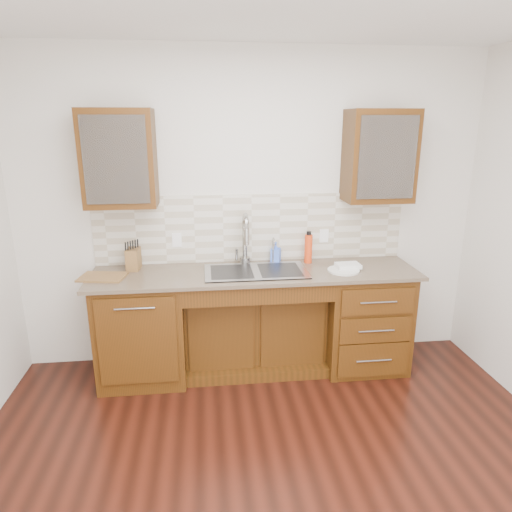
{
  "coord_description": "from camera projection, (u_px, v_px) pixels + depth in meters",
  "views": [
    {
      "loc": [
        -0.41,
        -2.13,
        2.11
      ],
      "look_at": [
        0.0,
        1.4,
        1.05
      ],
      "focal_mm": 32.0,
      "sensor_mm": 36.0,
      "label": 1
    }
  ],
  "objects": [
    {
      "name": "knife_block",
      "position": [
        133.0,
        259.0,
        3.81
      ],
      "size": [
        0.11,
        0.17,
        0.18
      ],
      "primitive_type": "cube",
      "rotation": [
        0.0,
        0.0,
        -0.1
      ],
      "color": "olive",
      "rests_on": "countertop"
    },
    {
      "name": "sink",
      "position": [
        256.0,
        282.0,
        3.78
      ],
      "size": [
        0.84,
        0.46,
        0.19
      ],
      "primitive_type": "cube",
      "color": "#9E9EA5",
      "rests_on": "countertop"
    },
    {
      "name": "outlet_right",
      "position": [
        324.0,
        236.0,
        4.07
      ],
      "size": [
        0.08,
        0.01,
        0.12
      ],
      "primitive_type": "cube",
      "color": "white",
      "rests_on": "backsplash"
    },
    {
      "name": "base_cabinet_left",
      "position": [
        143.0,
        328.0,
        3.82
      ],
      "size": [
        0.7,
        0.62,
        0.88
      ],
      "primitive_type": "cube",
      "color": "#593014",
      "rests_on": "ground"
    },
    {
      "name": "base_cabinet_center",
      "position": [
        254.0,
        328.0,
        4.03
      ],
      "size": [
        1.2,
        0.44,
        0.7
      ],
      "primitive_type": "cube",
      "color": "#593014",
      "rests_on": "ground"
    },
    {
      "name": "cup_right_b",
      "position": [
        396.0,
        162.0,
        3.81
      ],
      "size": [
        0.1,
        0.1,
        0.1
      ],
      "primitive_type": "imported",
      "rotation": [
        0.0,
        0.0,
        -0.02
      ],
      "color": "white",
      "rests_on": "upper_cabinet_right"
    },
    {
      "name": "cup_right_a",
      "position": [
        360.0,
        163.0,
        3.78
      ],
      "size": [
        0.15,
        0.15,
        0.09
      ],
      "primitive_type": "imported",
      "rotation": [
        0.0,
        0.0,
        0.39
      ],
      "color": "silver",
      "rests_on": "upper_cabinet_right"
    },
    {
      "name": "water_bottle",
      "position": [
        308.0,
        249.0,
        3.98
      ],
      "size": [
        0.08,
        0.08,
        0.25
      ],
      "primitive_type": "cylinder",
      "rotation": [
        0.0,
        0.0,
        0.25
      ],
      "color": "red",
      "rests_on": "countertop"
    },
    {
      "name": "cup_left_a",
      "position": [
        110.0,
        165.0,
        3.55
      ],
      "size": [
        0.17,
        0.17,
        0.1
      ],
      "primitive_type": "imported",
      "rotation": [
        0.0,
        0.0,
        -0.39
      ],
      "color": "silver",
      "rests_on": "upper_cabinet_left"
    },
    {
      "name": "upper_cabinet_left",
      "position": [
        119.0,
        159.0,
        3.55
      ],
      "size": [
        0.55,
        0.34,
        0.75
      ],
      "primitive_type": "cube",
      "color": "#593014",
      "rests_on": "wall_back"
    },
    {
      "name": "outlet_left",
      "position": [
        177.0,
        240.0,
        3.93
      ],
      "size": [
        0.08,
        0.01,
        0.12
      ],
      "primitive_type": "cube",
      "color": "white",
      "rests_on": "backsplash"
    },
    {
      "name": "cutting_board",
      "position": [
        103.0,
        277.0,
        3.62
      ],
      "size": [
        0.39,
        0.3,
        0.02
      ],
      "primitive_type": "cube",
      "rotation": [
        0.0,
        0.0,
        -0.17
      ],
      "color": "olive",
      "rests_on": "countertop"
    },
    {
      "name": "dish_towel",
      "position": [
        348.0,
        266.0,
        3.83
      ],
      "size": [
        0.2,
        0.15,
        0.03
      ],
      "primitive_type": "cube",
      "rotation": [
        0.0,
        0.0,
        0.04
      ],
      "color": "#E7ECC9",
      "rests_on": "plate"
    },
    {
      "name": "wall_back",
      "position": [
        251.0,
        210.0,
        4.01
      ],
      "size": [
        4.0,
        0.1,
        2.7
      ],
      "primitive_type": "cube",
      "color": "silver",
      "rests_on": "ground"
    },
    {
      "name": "plate",
      "position": [
        343.0,
        270.0,
        3.78
      ],
      "size": [
        0.35,
        0.35,
        0.01
      ],
      "primitive_type": "cylinder",
      "rotation": [
        0.0,
        0.0,
        -0.43
      ],
      "color": "silver",
      "rests_on": "countertop"
    },
    {
      "name": "base_cabinet_right",
      "position": [
        362.0,
        317.0,
        4.03
      ],
      "size": [
        0.7,
        0.62,
        0.88
      ],
      "primitive_type": "cube",
      "color": "#593014",
      "rests_on": "ground"
    },
    {
      "name": "filter_tap",
      "position": [
        273.0,
        249.0,
        3.97
      ],
      "size": [
        0.02,
        0.02,
        0.24
      ],
      "primitive_type": "cylinder",
      "color": "#999993",
      "rests_on": "countertop"
    },
    {
      "name": "upper_cabinet_right",
      "position": [
        379.0,
        156.0,
        3.78
      ],
      "size": [
        0.55,
        0.34,
        0.75
      ],
      "primitive_type": "cube",
      "color": "#593014",
      "rests_on": "wall_back"
    },
    {
      "name": "countertop",
      "position": [
        256.0,
        273.0,
        3.78
      ],
      "size": [
        2.7,
        0.65,
        0.03
      ],
      "primitive_type": "cube",
      "color": "#84705B",
      "rests_on": "base_cabinet_left"
    },
    {
      "name": "faucet",
      "position": [
        245.0,
        242.0,
        3.91
      ],
      "size": [
        0.04,
        0.04,
        0.4
      ],
      "primitive_type": "cylinder",
      "color": "#999993",
      "rests_on": "countertop"
    },
    {
      "name": "backsplash",
      "position": [
        252.0,
        228.0,
        3.99
      ],
      "size": [
        2.7,
        0.02,
        0.59
      ],
      "primitive_type": "cube",
      "color": "beige",
      "rests_on": "wall_back"
    },
    {
      "name": "ground",
      "position": [
        283.0,
        501.0,
        2.69
      ],
      "size": [
        4.0,
        3.5,
        0.1
      ],
      "primitive_type": "cube",
      "color": "#35120A"
    },
    {
      "name": "cup_left_b",
      "position": [
        130.0,
        166.0,
        3.57
      ],
      "size": [
        0.1,
        0.1,
        0.09
      ],
      "primitive_type": "imported",
      "rotation": [
        0.0,
        0.0,
        0.06
      ],
      "color": "white",
      "rests_on": "upper_cabinet_left"
    },
    {
      "name": "soap_bottle",
      "position": [
        276.0,
        252.0,
        4.01
      ],
      "size": [
        0.1,
        0.11,
        0.18
      ],
      "primitive_type": "imported",
      "rotation": [
        0.0,
        0.0,
        -0.38
      ],
      "color": "#4770E9",
      "rests_on": "countertop"
    }
  ]
}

